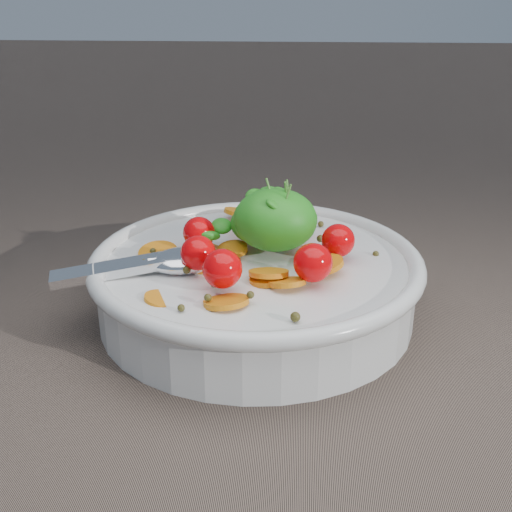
{
  "coord_description": "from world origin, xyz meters",
  "views": [
    {
      "loc": [
        0.02,
        -0.54,
        0.3
      ],
      "look_at": [
        -0.01,
        0.01,
        0.06
      ],
      "focal_mm": 45.0,
      "sensor_mm": 36.0,
      "label": 1
    }
  ],
  "objects": [
    {
      "name": "ground",
      "position": [
        0.0,
        0.0,
        0.0
      ],
      "size": [
        6.0,
        6.0,
        0.0
      ],
      "primitive_type": "plane",
      "color": "#776355",
      "rests_on": "ground"
    },
    {
      "name": "bowl",
      "position": [
        -0.02,
        0.01,
        0.04
      ],
      "size": [
        0.33,
        0.31,
        0.13
      ],
      "color": "silver",
      "rests_on": "ground"
    },
    {
      "name": "napkin",
      "position": [
        -0.01,
        0.2,
        0.0
      ],
      "size": [
        0.18,
        0.16,
        0.01
      ],
      "primitive_type": "cube",
      "rotation": [
        0.0,
        0.0,
        0.14
      ],
      "color": "white",
      "rests_on": "ground"
    }
  ]
}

